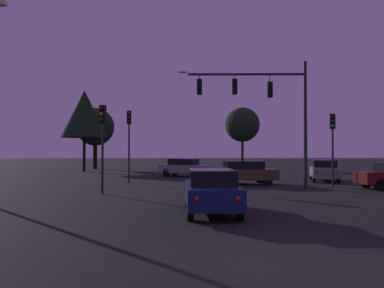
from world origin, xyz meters
name	(u,v)px	position (x,y,z in m)	size (l,w,h in m)	color
ground_plane	(204,177)	(0.00, 24.50, 0.00)	(168.00, 168.00, 0.00)	black
traffic_signal_mast_arm	(264,100)	(2.91, 14.62, 5.09)	(7.44, 0.57, 7.32)	#232326
traffic_light_corner_left	(102,131)	(-5.83, 12.02, 3.14)	(0.35, 0.38, 4.44)	#232326
traffic_light_corner_right	(333,135)	(7.16, 15.30, 3.10)	(0.35, 0.38, 4.38)	#232326
traffic_light_median	(129,132)	(-5.40, 18.56, 3.42)	(0.32, 0.36, 4.87)	#232326
car_nearside_lane	(211,190)	(-0.86, 6.18, 0.79)	(1.75, 4.24, 1.52)	#0F1947
car_crossing_left	(242,172)	(2.03, 17.28, 0.80)	(4.62, 2.18, 1.52)	#473828
car_far_lane	(185,167)	(-1.57, 24.86, 0.79)	(4.51, 3.42, 1.52)	gray
car_parked_lot	(324,170)	(8.38, 19.83, 0.80)	(2.90, 4.66, 1.52)	gray
tree_behind_sign	(84,114)	(-12.10, 33.10, 6.09)	(4.83, 4.83, 8.60)	black
tree_left_far	(242,125)	(5.58, 38.44, 5.36)	(4.20, 4.20, 7.48)	black
tree_center_horizon	(95,127)	(-12.24, 38.77, 5.06)	(4.56, 4.56, 7.38)	black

